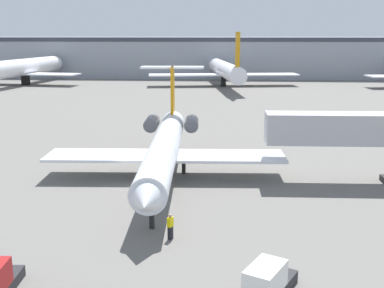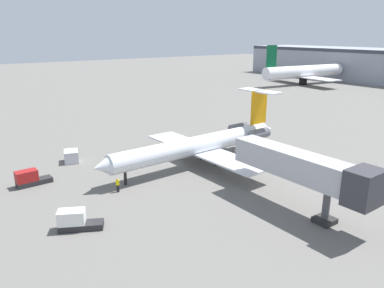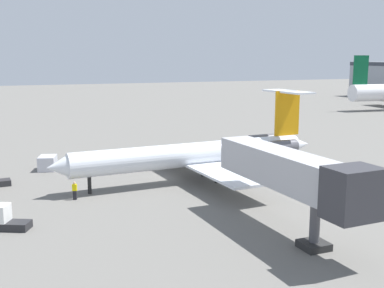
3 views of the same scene
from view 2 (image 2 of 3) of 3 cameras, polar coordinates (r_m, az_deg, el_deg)
ground_plane at (r=52.40m, az=-1.78°, el=-2.74°), size 400.00×400.00×0.10m
regional_jet at (r=50.52m, az=1.73°, el=0.13°), size 21.50×29.97×9.19m
jet_bridge at (r=37.68m, az=17.45°, el=-3.81°), size 15.76×3.28×6.37m
ground_crew_marshaller at (r=43.14m, az=-11.33°, el=-6.17°), size 0.40×0.47×1.69m
baggage_tug_lead at (r=48.09m, az=-23.59°, el=-4.89°), size 1.62×4.07×1.90m
baggage_tug_trailing at (r=36.39m, az=-17.40°, el=-11.18°), size 3.08×4.20×1.90m
cargo_container_uld at (r=54.63m, az=-18.02°, el=-1.80°), size 2.96×2.50×1.64m
parked_airliner_west_end at (r=136.54m, az=16.72°, el=10.55°), size 28.56×33.62×13.57m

